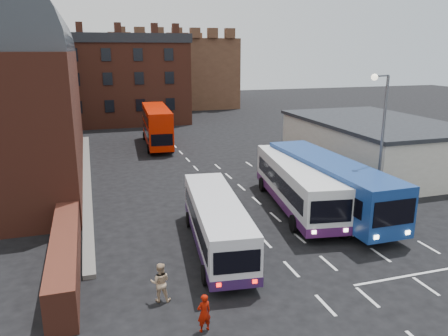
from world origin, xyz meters
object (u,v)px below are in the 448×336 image
object	(u,v)px
bus_red_double	(157,126)
street_lamp	(380,131)
bus_white_inbound	(297,182)
pedestrian_beige	(160,282)
bus_white_outbound	(217,220)
pedestrian_red	(204,313)
bus_blue	(329,181)

from	to	relation	value
bus_red_double	street_lamp	size ratio (longest dim) A/B	1.21
bus_white_inbound	pedestrian_beige	distance (m)	13.14
bus_white_outbound	bus_white_inbound	world-z (taller)	bus_white_inbound
bus_red_double	bus_white_inbound	bearing A→B (deg)	108.12
bus_white_outbound	bus_red_double	world-z (taller)	bus_red_double
bus_white_inbound	bus_red_double	bearing A→B (deg)	-67.12
bus_red_double	pedestrian_red	world-z (taller)	bus_red_double
street_lamp	bus_white_inbound	bearing A→B (deg)	155.42
street_lamp	pedestrian_red	xyz separation A→B (m)	(-13.49, -8.63, -4.54)
bus_red_double	street_lamp	distance (m)	26.27
bus_blue	pedestrian_beige	xyz separation A→B (m)	(-12.01, -7.22, -1.15)
bus_white_outbound	pedestrian_red	bearing A→B (deg)	-103.53
pedestrian_beige	bus_blue	bearing A→B (deg)	-134.60
bus_white_inbound	bus_blue	size ratio (longest dim) A/B	0.93
bus_white_outbound	bus_blue	bearing A→B (deg)	27.14
bus_blue	pedestrian_red	bearing A→B (deg)	41.33
bus_white_inbound	bus_red_double	size ratio (longest dim) A/B	1.10
bus_white_outbound	pedestrian_beige	bearing A→B (deg)	-124.96
bus_red_double	pedestrian_beige	world-z (taller)	bus_red_double
pedestrian_red	bus_white_inbound	bearing A→B (deg)	-142.65
bus_white_inbound	bus_blue	distance (m)	2.02
bus_white_inbound	pedestrian_beige	bearing A→B (deg)	47.11
bus_blue	bus_white_inbound	bearing A→B (deg)	-28.94
bus_white_outbound	pedestrian_red	world-z (taller)	bus_white_outbound
bus_white_outbound	street_lamp	distance (m)	11.85
bus_white_inbound	pedestrian_beige	world-z (taller)	bus_white_inbound
pedestrian_red	bus_blue	bearing A→B (deg)	-150.44
bus_white_outbound	street_lamp	world-z (taller)	street_lamp
bus_white_outbound	bus_white_inbound	distance (m)	7.79
bus_blue	pedestrian_red	world-z (taller)	bus_blue
bus_blue	bus_red_double	distance (m)	24.14
bus_white_inbound	pedestrian_red	size ratio (longest dim) A/B	7.71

